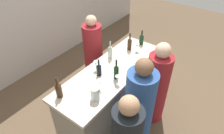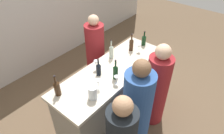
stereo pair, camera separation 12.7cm
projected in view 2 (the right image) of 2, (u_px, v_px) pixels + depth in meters
name	position (u px, v px, depth m)	size (l,w,h in m)	color
ground_plane	(112.00, 111.00, 3.65)	(12.00, 12.00, 0.00)	brown
back_wall	(26.00, 8.00, 3.90)	(8.00, 0.10, 2.80)	#BCB7B2
bar_counter	(112.00, 92.00, 3.36)	(2.08, 0.72, 0.97)	gray
wine_bottle_leftmost_amber_brown	(57.00, 88.00, 2.57)	(0.08, 0.08, 0.32)	#331E0F
wine_bottle_second_left_near_black	(99.00, 69.00, 2.90)	(0.07, 0.07, 0.28)	black
wine_bottle_center_dark_green	(115.00, 72.00, 2.83)	(0.07, 0.07, 0.32)	black
wine_bottle_second_right_clear_pale	(111.00, 51.00, 3.24)	(0.07, 0.07, 0.34)	#B7C6B2
wine_bottle_rightmost_amber_brown	(131.00, 44.00, 3.42)	(0.07, 0.07, 0.32)	#331E0F
wine_bottle_far_right_dark_green	(144.00, 40.00, 3.58)	(0.08, 0.08, 0.27)	black
wine_glass_near_left	(116.00, 78.00, 2.75)	(0.07, 0.07, 0.14)	white
wine_glass_near_center	(98.00, 82.00, 2.67)	(0.08, 0.08, 0.15)	white
wine_glass_near_right	(139.00, 46.00, 3.40)	(0.07, 0.07, 0.14)	white
wine_glass_far_left	(96.00, 63.00, 3.01)	(0.07, 0.07, 0.16)	white
water_pitcher	(93.00, 93.00, 2.54)	(0.12, 0.12, 0.18)	silver
person_left_guest	(156.00, 89.00, 3.13)	(0.37, 0.37, 1.49)	maroon
person_right_guest	(137.00, 110.00, 2.74)	(0.46, 0.46, 1.57)	#284C8C
person_server_behind	(96.00, 57.00, 3.78)	(0.39, 0.39, 1.55)	maroon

